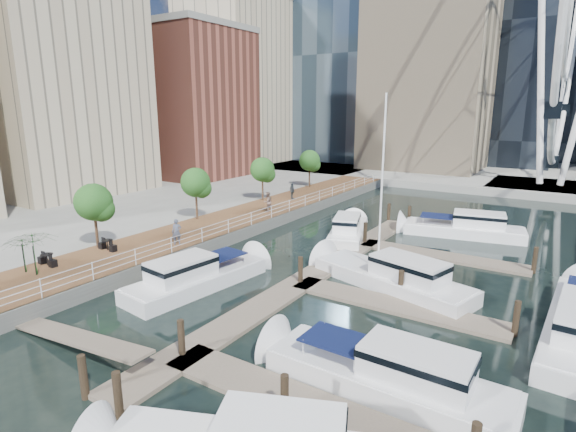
% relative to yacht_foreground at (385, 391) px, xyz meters
% --- Properties ---
extents(ground, '(520.00, 520.00, 0.00)m').
position_rel_yacht_foreground_xyz_m(ground, '(-11.34, -0.54, 0.00)').
color(ground, black).
rests_on(ground, ground).
extents(boardwalk, '(6.00, 60.00, 1.00)m').
position_rel_yacht_foreground_xyz_m(boardwalk, '(-20.34, 14.46, 0.50)').
color(boardwalk, brown).
rests_on(boardwalk, ground).
extents(seawall, '(0.25, 60.00, 1.00)m').
position_rel_yacht_foreground_xyz_m(seawall, '(-17.34, 14.46, 0.50)').
color(seawall, '#595954').
rests_on(seawall, ground).
extents(land_inland, '(48.00, 90.00, 1.00)m').
position_rel_yacht_foreground_xyz_m(land_inland, '(-47.34, 14.46, 0.50)').
color(land_inland, gray).
rests_on(land_inland, ground).
extents(land_far, '(200.00, 114.00, 1.00)m').
position_rel_yacht_foreground_xyz_m(land_far, '(-11.34, 101.46, 0.50)').
color(land_far, gray).
rests_on(land_far, ground).
extents(pier, '(14.00, 12.00, 1.00)m').
position_rel_yacht_foreground_xyz_m(pier, '(2.66, 51.46, 0.50)').
color(pier, gray).
rests_on(pier, ground).
extents(railing, '(0.10, 60.00, 1.05)m').
position_rel_yacht_foreground_xyz_m(railing, '(-17.44, 14.46, 1.52)').
color(railing, white).
rests_on(railing, boardwalk).
extents(floating_docks, '(16.00, 34.00, 2.60)m').
position_rel_yacht_foreground_xyz_m(floating_docks, '(-3.37, 9.44, 0.49)').
color(floating_docks, '#6D6051').
rests_on(floating_docks, ground).
extents(midrise_condos, '(19.00, 67.00, 28.00)m').
position_rel_yacht_foreground_xyz_m(midrise_condos, '(-44.90, 26.28, 13.42)').
color(midrise_condos, '#BCAD8E').
rests_on(midrise_condos, ground).
extents(street_trees, '(2.60, 42.60, 4.60)m').
position_rel_yacht_foreground_xyz_m(street_trees, '(-22.74, 13.46, 4.29)').
color(street_trees, '#3F2B1C').
rests_on(street_trees, ground).
extents(cafe_tables, '(2.50, 13.70, 0.74)m').
position_rel_yacht_foreground_xyz_m(cafe_tables, '(-21.74, -2.54, 1.37)').
color(cafe_tables, black).
rests_on(cafe_tables, ground).
extents(yacht_foreground, '(10.40, 2.97, 2.15)m').
position_rel_yacht_foreground_xyz_m(yacht_foreground, '(0.00, 0.00, 0.00)').
color(yacht_foreground, silver).
rests_on(yacht_foreground, ground).
extents(pedestrian_near, '(0.81, 0.78, 1.87)m').
position_rel_yacht_foreground_xyz_m(pedestrian_near, '(-18.57, 7.07, 1.94)').
color(pedestrian_near, '#484E60').
rests_on(pedestrian_near, boardwalk).
extents(pedestrian_mid, '(0.95, 1.10, 1.93)m').
position_rel_yacht_foreground_xyz_m(pedestrian_mid, '(-19.09, 19.23, 1.96)').
color(pedestrian_mid, '#7D6256').
rests_on(pedestrian_mid, boardwalk).
extents(pedestrian_far, '(1.09, 0.91, 1.75)m').
position_rel_yacht_foreground_xyz_m(pedestrian_far, '(-20.43, 25.75, 1.87)').
color(pedestrian_far, '#32393E').
rests_on(pedestrian_far, boardwalk).
extents(moored_yachts, '(23.98, 36.15, 11.50)m').
position_rel_yacht_foreground_xyz_m(moored_yachts, '(-3.25, 9.95, 0.00)').
color(moored_yachts, silver).
rests_on(moored_yachts, ground).
extents(cafe_seating, '(5.05, 7.81, 2.60)m').
position_rel_yacht_foreground_xyz_m(cafe_seating, '(-21.77, -3.11, 2.18)').
color(cafe_seating, '#103B18').
rests_on(cafe_seating, ground).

